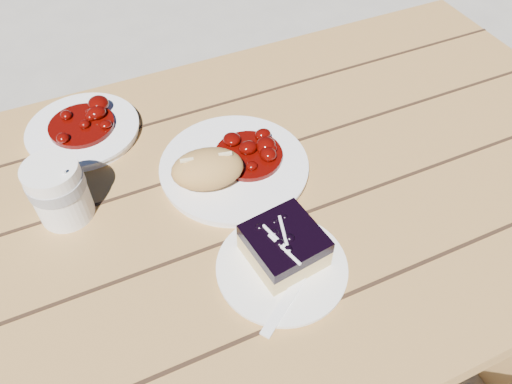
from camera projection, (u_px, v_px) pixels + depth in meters
name	position (u px, v px, depth m)	size (l,w,h in m)	color
picnic_table	(110.00, 299.00, 0.90)	(2.00, 1.55, 0.75)	olive
main_plate	(234.00, 168.00, 0.88)	(0.26, 0.26, 0.02)	white
goulash_stew	(248.00, 149.00, 0.87)	(0.12, 0.12, 0.04)	#4C0502
bread_roll	(207.00, 169.00, 0.82)	(0.12, 0.08, 0.06)	#AF8243
dessert_plate	(282.00, 268.00, 0.75)	(0.19, 0.19, 0.01)	white
blueberry_cake	(284.00, 245.00, 0.73)	(0.11, 0.11, 0.06)	#DBBF77
fork_dessert	(287.00, 300.00, 0.70)	(0.03, 0.16, 0.01)	white
coffee_cup	(59.00, 191.00, 0.78)	(0.09, 0.09, 0.11)	white
second_plate	(83.00, 131.00, 0.94)	(0.20, 0.20, 0.02)	white
second_stew	(79.00, 119.00, 0.92)	(0.12, 0.12, 0.04)	#4C0502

